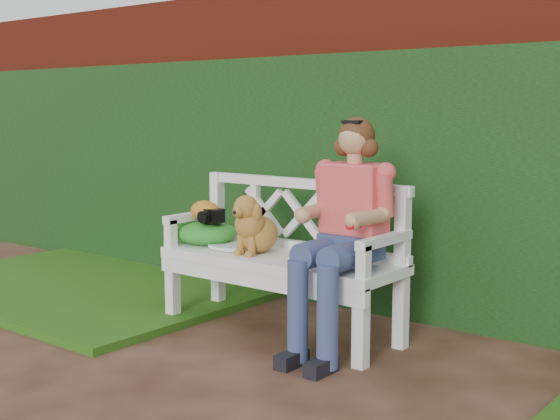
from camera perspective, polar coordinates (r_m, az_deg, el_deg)
The scene contains 11 objects.
ground at distance 3.57m, azimuth -1.50°, elevation -14.34°, with size 60.00×60.00×0.00m, color black.
brick_wall at distance 4.93m, azimuth 12.80°, elevation 4.74°, with size 10.00×0.30×2.20m, color maroon.
ivy_hedge at distance 4.75m, azimuth 11.56°, elevation 1.64°, with size 10.00×0.18×1.70m, color #1E511A.
grass_left at distance 5.83m, azimuth -14.12°, elevation -5.54°, with size 2.60×2.00×0.05m, color #1C5010.
garden_bench at distance 4.49m, azimuth 0.00°, elevation -6.46°, with size 1.58×0.60×0.48m, color white, non-canonical shape.
seated_woman at distance 4.11m, azimuth 5.32°, elevation -2.54°, with size 0.52×0.69×1.22m, color #F05059, non-canonical shape.
dog at distance 4.47m, azimuth -1.87°, elevation -1.02°, with size 0.24×0.33×0.36m, color brown, non-canonical shape.
tennis_racket at distance 4.67m, azimuth -3.92°, elevation -2.71°, with size 0.64×0.27×0.03m, color white, non-canonical shape.
green_bag at distance 4.82m, azimuth -5.76°, elevation -1.70°, with size 0.44×0.34×0.15m, color #2D7F2B, non-canonical shape.
camera_item at distance 4.73m, azimuth -5.18°, elevation -0.42°, with size 0.13×0.10×0.09m, color black.
baseball_glove at distance 4.79m, azimuth -5.73°, elevation -0.06°, with size 0.21×0.15×0.13m, color #BB701E.
Camera 1 is at (2.12, -2.54, 1.34)m, focal length 48.00 mm.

